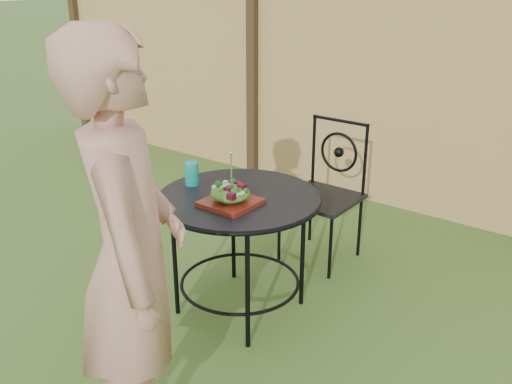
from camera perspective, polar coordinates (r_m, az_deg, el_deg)
ground at (r=3.41m, az=-4.98°, el=-12.28°), size 60.00×60.00×0.00m
fence at (r=4.78m, az=12.68°, el=9.68°), size 8.00×0.12×1.90m
patio_table at (r=3.19m, az=-1.69°, el=-2.68°), size 0.92×0.92×0.72m
patio_chair at (r=3.87m, az=7.00°, el=0.36°), size 0.46×0.46×0.95m
diner at (r=2.20m, az=-12.37°, el=-6.82°), size 0.75×0.74×1.75m
salad_plate at (r=3.02m, az=-2.56°, el=-1.05°), size 0.27×0.27×0.02m
salad at (r=3.00m, az=-2.58°, el=-0.13°), size 0.21×0.21×0.08m
fork at (r=2.95m, az=-2.47°, el=2.17°), size 0.01×0.01×0.18m
drinking_glass at (r=3.29m, az=-6.45°, el=1.87°), size 0.08×0.08×0.14m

